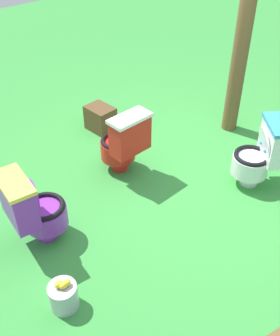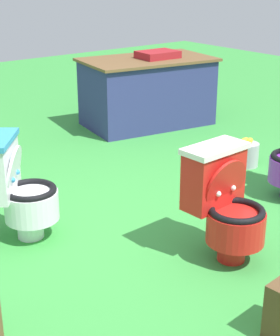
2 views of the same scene
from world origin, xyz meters
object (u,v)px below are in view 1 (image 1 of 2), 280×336
(toilet_white, at_px, (262,154))
(lemon_bucket, at_px, (63,296))
(wooden_post, at_px, (243,39))
(toilet_purple, at_px, (33,209))
(toilet_red, at_px, (123,142))
(small_crate, at_px, (100,118))

(toilet_white, bearing_deg, lemon_bucket, 127.59)
(wooden_post, bearing_deg, toilet_purple, 2.85)
(toilet_white, distance_m, wooden_post, 1.33)
(wooden_post, bearing_deg, toilet_red, -5.66)
(toilet_red, bearing_deg, small_crate, 67.05)
(toilet_white, height_order, wooden_post, wooden_post)
(toilet_red, distance_m, small_crate, 0.93)
(wooden_post, bearing_deg, lemon_bucket, 16.23)
(toilet_red, height_order, wooden_post, wooden_post)
(toilet_purple, bearing_deg, toilet_red, 109.34)
(toilet_white, bearing_deg, small_crate, 56.55)
(toilet_purple, relative_size, lemon_bucket, 2.63)
(toilet_white, relative_size, small_crate, 2.15)
(small_crate, bearing_deg, toilet_red, 70.25)
(toilet_red, height_order, lemon_bucket, toilet_red)
(toilet_red, bearing_deg, toilet_white, -51.64)
(toilet_white, xyz_separation_m, lemon_bucket, (2.29, -0.03, -0.26))
(toilet_purple, distance_m, lemon_bucket, 0.78)
(wooden_post, distance_m, lemon_bucket, 3.21)
(toilet_white, distance_m, toilet_purple, 2.24)
(toilet_white, relative_size, wooden_post, 0.32)
(toilet_red, xyz_separation_m, lemon_bucket, (1.37, 1.01, -0.26))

